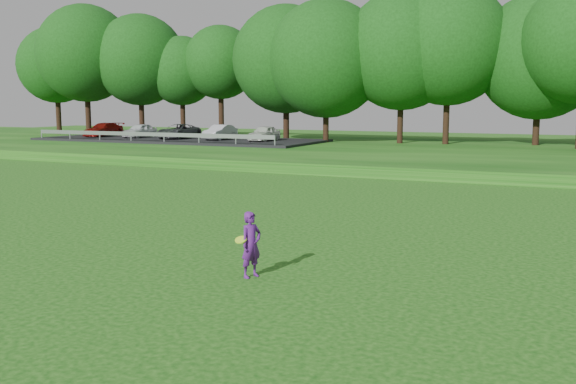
% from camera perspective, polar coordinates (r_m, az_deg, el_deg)
% --- Properties ---
extents(ground, '(140.00, 140.00, 0.00)m').
position_cam_1_polar(ground, '(13.93, -5.83, -7.73)').
color(ground, '#0E430D').
rests_on(ground, ground).
extents(berm, '(130.00, 30.00, 0.60)m').
position_cam_1_polar(berm, '(46.14, 16.46, 3.34)').
color(berm, '#0E430D').
rests_on(berm, ground).
extents(walking_path, '(130.00, 1.60, 0.04)m').
position_cam_1_polar(walking_path, '(32.45, 12.64, 1.16)').
color(walking_path, gray).
rests_on(walking_path, ground).
extents(treeline, '(104.00, 7.00, 15.00)m').
position_cam_1_polar(treeline, '(50.15, 17.54, 12.57)').
color(treeline, '#123F0E').
rests_on(treeline, berm).
extents(parking_lot, '(24.00, 9.00, 1.38)m').
position_cam_1_polar(parking_lot, '(54.25, -10.03, 4.97)').
color(parking_lot, black).
rests_on(parking_lot, berm).
extents(woman, '(0.53, 0.62, 1.44)m').
position_cam_1_polar(woman, '(13.89, -3.30, -4.69)').
color(woman, '#5B1B7D').
rests_on(woman, ground).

